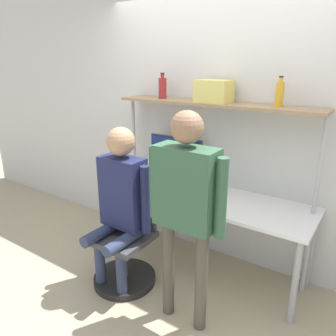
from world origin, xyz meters
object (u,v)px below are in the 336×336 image
at_px(monitor, 175,157).
at_px(person_seated, 120,196).
at_px(storage_box, 214,91).
at_px(cell_phone, 181,194).
at_px(bottle_red, 163,88).
at_px(person_standing, 186,196).
at_px(office_chair, 127,252).
at_px(bottle_amber, 280,94).
at_px(laptop, 157,183).

distance_m(monitor, person_seated, 0.80).
bearing_deg(storage_box, cell_phone, -119.28).
bearing_deg(bottle_red, person_standing, -47.18).
height_order(monitor, person_standing, person_standing).
xyz_separation_m(monitor, person_standing, (0.65, -0.86, 0.04)).
bearing_deg(bottle_red, storage_box, 0.00).
bearing_deg(storage_box, monitor, 179.15).
distance_m(office_chair, storage_box, 1.63).
height_order(person_seated, bottle_red, bottle_red).
height_order(person_standing, bottle_amber, bottle_amber).
bearing_deg(bottle_amber, person_standing, -110.55).
bearing_deg(storage_box, laptop, -146.33).
xyz_separation_m(cell_phone, person_seated, (-0.28, -0.50, 0.09)).
bearing_deg(storage_box, person_standing, -74.04).
distance_m(cell_phone, person_standing, 0.76).
bearing_deg(laptop, bottle_amber, 15.79).
bearing_deg(person_standing, cell_phone, 124.53).
bearing_deg(bottle_red, office_chair, -81.51).
bearing_deg(person_seated, office_chair, 91.62).
height_order(monitor, office_chair, monitor).
height_order(monitor, storage_box, storage_box).
bearing_deg(laptop, cell_phone, 0.55).
height_order(laptop, cell_phone, laptop).
relative_size(office_chair, person_seated, 0.65).
bearing_deg(cell_phone, laptop, -179.45).
distance_m(monitor, person_standing, 1.08).
bearing_deg(person_standing, storage_box, 105.96).
xyz_separation_m(monitor, bottle_red, (-0.15, -0.01, 0.67)).
distance_m(person_standing, bottle_red, 1.33).
bearing_deg(bottle_amber, monitor, 179.65).
xyz_separation_m(person_standing, bottle_amber, (0.32, 0.86, 0.64)).
xyz_separation_m(laptop, bottle_amber, (0.99, 0.28, 0.86)).
bearing_deg(bottle_red, person_seated, -81.91).
height_order(laptop, person_seated, person_seated).
bearing_deg(monitor, person_standing, -53.20).
distance_m(office_chair, person_seated, 0.56).
xyz_separation_m(office_chair, bottle_amber, (1.01, 0.73, 1.39)).
relative_size(monitor, storage_box, 2.01).
relative_size(monitor, person_standing, 0.36).
bearing_deg(monitor, bottle_red, -177.71).
height_order(person_seated, bottle_amber, bottle_amber).
height_order(bottle_red, storage_box, bottle_red).
bearing_deg(office_chair, person_standing, -10.54).
bearing_deg(laptop, monitor, 86.50).
xyz_separation_m(laptop, storage_box, (0.42, 0.28, 0.86)).
bearing_deg(person_seated, storage_box, 60.47).
bearing_deg(person_seated, monitor, 87.18).
relative_size(office_chair, bottle_amber, 3.90).
xyz_separation_m(monitor, person_seated, (-0.04, -0.78, -0.16)).
bearing_deg(bottle_amber, person_seated, -142.37).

